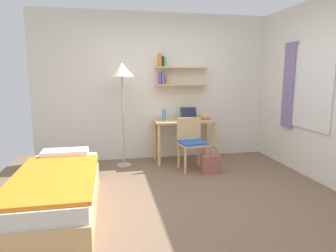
{
  "coord_description": "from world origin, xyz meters",
  "views": [
    {
      "loc": [
        -0.91,
        -3.27,
        1.52
      ],
      "look_at": [
        -0.15,
        0.51,
        0.85
      ],
      "focal_mm": 31.5,
      "sensor_mm": 36.0,
      "label": 1
    }
  ],
  "objects_px": {
    "desk": "(184,128)",
    "handbag": "(212,164)",
    "bed": "(57,192)",
    "desk_chair": "(191,141)",
    "standing_lamp": "(122,76)",
    "laptop": "(189,116)",
    "water_bottle": "(164,115)",
    "book_stack": "(204,117)"
  },
  "relations": [
    {
      "from": "laptop",
      "to": "water_bottle",
      "type": "xyz_separation_m",
      "value": [
        -0.46,
        -0.03,
        0.05
      ]
    },
    {
      "from": "standing_lamp",
      "to": "handbag",
      "type": "bearing_deg",
      "value": -26.82
    },
    {
      "from": "bed",
      "to": "desk",
      "type": "distance_m",
      "value": 2.56
    },
    {
      "from": "laptop",
      "to": "book_stack",
      "type": "distance_m",
      "value": 0.27
    },
    {
      "from": "desk",
      "to": "handbag",
      "type": "xyz_separation_m",
      "value": [
        0.25,
        -0.78,
        -0.44
      ]
    },
    {
      "from": "desk_chair",
      "to": "standing_lamp",
      "type": "xyz_separation_m",
      "value": [
        -1.07,
        0.37,
        1.04
      ]
    },
    {
      "from": "desk_chair",
      "to": "standing_lamp",
      "type": "relative_size",
      "value": 0.49
    },
    {
      "from": "desk",
      "to": "bed",
      "type": "bearing_deg",
      "value": -137.87
    },
    {
      "from": "desk_chair",
      "to": "water_bottle",
      "type": "xyz_separation_m",
      "value": [
        -0.35,
        0.52,
        0.37
      ]
    },
    {
      "from": "bed",
      "to": "water_bottle",
      "type": "height_order",
      "value": "water_bottle"
    },
    {
      "from": "desk",
      "to": "laptop",
      "type": "relative_size",
      "value": 3.52
    },
    {
      "from": "laptop",
      "to": "water_bottle",
      "type": "bearing_deg",
      "value": -175.96
    },
    {
      "from": "water_bottle",
      "to": "handbag",
      "type": "bearing_deg",
      "value": -53.65
    },
    {
      "from": "bed",
      "to": "book_stack",
      "type": "xyz_separation_m",
      "value": [
        2.26,
        1.73,
        0.53
      ]
    },
    {
      "from": "bed",
      "to": "standing_lamp",
      "type": "xyz_separation_m",
      "value": [
        0.81,
        1.59,
        1.27
      ]
    },
    {
      "from": "desk_chair",
      "to": "handbag",
      "type": "xyz_separation_m",
      "value": [
        0.25,
        -0.29,
        -0.32
      ]
    },
    {
      "from": "desk",
      "to": "handbag",
      "type": "relative_size",
      "value": 2.44
    },
    {
      "from": "desk",
      "to": "standing_lamp",
      "type": "xyz_separation_m",
      "value": [
        -1.07,
        -0.11,
        0.91
      ]
    },
    {
      "from": "bed",
      "to": "laptop",
      "type": "xyz_separation_m",
      "value": [
        1.99,
        1.77,
        0.55
      ]
    },
    {
      "from": "bed",
      "to": "desk_chair",
      "type": "xyz_separation_m",
      "value": [
        1.88,
        1.22,
        0.23
      ]
    },
    {
      "from": "laptop",
      "to": "book_stack",
      "type": "xyz_separation_m",
      "value": [
        0.27,
        -0.04,
        -0.02
      ]
    },
    {
      "from": "laptop",
      "to": "book_stack",
      "type": "height_order",
      "value": "laptop"
    },
    {
      "from": "handbag",
      "to": "laptop",
      "type": "bearing_deg",
      "value": 99.36
    },
    {
      "from": "standing_lamp",
      "to": "book_stack",
      "type": "bearing_deg",
      "value": 5.56
    },
    {
      "from": "bed",
      "to": "handbag",
      "type": "height_order",
      "value": "bed"
    },
    {
      "from": "desk",
      "to": "laptop",
      "type": "height_order",
      "value": "laptop"
    },
    {
      "from": "standing_lamp",
      "to": "laptop",
      "type": "distance_m",
      "value": 1.39
    },
    {
      "from": "desk",
      "to": "water_bottle",
      "type": "bearing_deg",
      "value": 173.82
    },
    {
      "from": "standing_lamp",
      "to": "bed",
      "type": "bearing_deg",
      "value": -117.06
    },
    {
      "from": "desk_chair",
      "to": "book_stack",
      "type": "height_order",
      "value": "desk_chair"
    },
    {
      "from": "bed",
      "to": "laptop",
      "type": "distance_m",
      "value": 2.72
    },
    {
      "from": "desk",
      "to": "laptop",
      "type": "xyz_separation_m",
      "value": [
        0.11,
        0.07,
        0.2
      ]
    },
    {
      "from": "standing_lamp",
      "to": "book_stack",
      "type": "xyz_separation_m",
      "value": [
        1.45,
        0.14,
        -0.73
      ]
    },
    {
      "from": "water_bottle",
      "to": "handbag",
      "type": "relative_size",
      "value": 0.46
    },
    {
      "from": "standing_lamp",
      "to": "handbag",
      "type": "height_order",
      "value": "standing_lamp"
    },
    {
      "from": "desk_chair",
      "to": "book_stack",
      "type": "relative_size",
      "value": 3.45
    },
    {
      "from": "standing_lamp",
      "to": "book_stack",
      "type": "relative_size",
      "value": 7.07
    },
    {
      "from": "bed",
      "to": "handbag",
      "type": "distance_m",
      "value": 2.32
    },
    {
      "from": "desk",
      "to": "handbag",
      "type": "bearing_deg",
      "value": -72.31
    },
    {
      "from": "book_stack",
      "to": "bed",
      "type": "bearing_deg",
      "value": -142.51
    },
    {
      "from": "laptop",
      "to": "water_bottle",
      "type": "relative_size",
      "value": 1.5
    },
    {
      "from": "book_stack",
      "to": "handbag",
      "type": "xyz_separation_m",
      "value": [
        -0.13,
        -0.81,
        -0.62
      ]
    }
  ]
}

